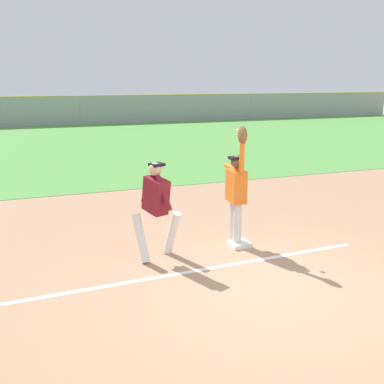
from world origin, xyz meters
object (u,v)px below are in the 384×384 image
(runner, at_px, (156,204))
(baseball, at_px, (238,131))
(parked_car_red, at_px, (20,112))
(fielder, at_px, (237,188))
(first_base, at_px, (239,244))
(parked_car_blue, at_px, (88,111))
(parked_car_black, at_px, (161,110))

(runner, height_order, baseball, baseball)
(baseball, xyz_separation_m, parked_car_red, (-4.33, 28.34, -1.48))
(fielder, bearing_deg, parked_car_red, -79.07)
(parked_car_red, bearing_deg, first_base, -81.05)
(first_base, distance_m, fielder, 1.08)
(fielder, distance_m, parked_car_red, 28.85)
(baseball, distance_m, parked_car_blue, 27.90)
(fielder, bearing_deg, first_base, 121.21)
(runner, relative_size, parked_car_blue, 0.38)
(fielder, xyz_separation_m, runner, (-1.58, -0.12, -0.12))
(baseball, bearing_deg, first_base, -99.21)
(first_base, bearing_deg, parked_car_red, 98.52)
(baseball, bearing_deg, parked_car_red, 98.70)
(runner, xyz_separation_m, parked_car_red, (-2.66, 28.66, -0.32))
(parked_car_red, distance_m, parked_car_black, 10.74)
(fielder, relative_size, parked_car_blue, 0.50)
(fielder, xyz_separation_m, parked_car_black, (6.47, 27.76, -0.45))
(runner, xyz_separation_m, baseball, (1.67, 0.32, 1.15))
(parked_car_black, bearing_deg, runner, -100.87)
(fielder, bearing_deg, parked_car_black, -100.65)
(first_base, bearing_deg, parked_car_black, 77.01)
(parked_car_red, bearing_deg, parked_car_black, -3.71)
(fielder, relative_size, baseball, 30.81)
(runner, xyz_separation_m, parked_car_blue, (2.33, 28.18, -0.32))
(baseball, height_order, parked_car_red, baseball)
(runner, relative_size, parked_car_black, 0.38)
(fielder, distance_m, parked_car_blue, 28.07)
(parked_car_blue, bearing_deg, baseball, -96.95)
(runner, bearing_deg, parked_car_black, 52.73)
(parked_car_blue, bearing_deg, parked_car_red, 168.91)
(parked_car_black, bearing_deg, parked_car_red, -178.90)
(parked_car_red, bearing_deg, parked_car_blue, -5.07)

